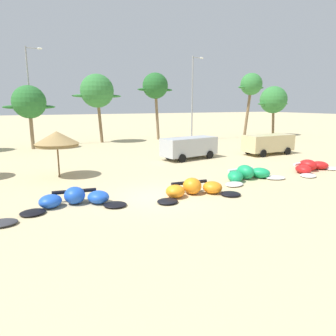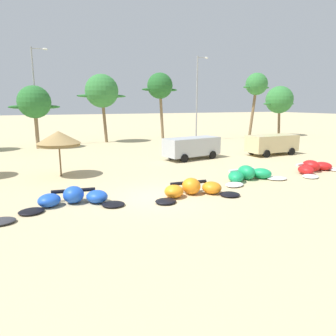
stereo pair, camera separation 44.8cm
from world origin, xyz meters
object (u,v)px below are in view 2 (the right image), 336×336
Objects in this scene: palm_center_left at (102,91)px; lamppost_east_center at (198,95)px; palm_center_right at (160,87)px; palm_right at (279,100)px; lamppost_west_center at (36,93)px; kite_left_of_center at (193,189)px; kite_right_of_center at (314,168)px; kite_left at (74,198)px; palm_right_of_gap at (256,85)px; beach_umbrella_middle at (59,139)px; kite_center at (249,175)px; parked_van at (271,143)px; parked_car_second at (191,146)px; palm_left_of_gap at (34,102)px.

lamppost_east_center is (11.52, -2.90, -0.36)m from palm_center_left.
palm_center_right is 1.19× the size of palm_right.
lamppost_west_center is at bearing -179.55° from palm_center_left.
kite_left_of_center is 0.46× the size of lamppost_east_center.
kite_right_of_center is at bearing -128.19° from palm_right.
palm_right_of_gap reaches higher than kite_left.
lamppost_west_center is (-26.60, 4.67, -1.18)m from palm_right_of_gap.
palm_right is (32.07, 14.13, 2.73)m from beach_umbrella_middle.
parked_van reaches higher than kite_center.
lamppost_east_center is (-7.79, 1.82, -1.29)m from palm_right_of_gap.
kite_center is at bearing -92.50° from parked_car_second.
lamppost_west_center is (-11.37, 14.78, 4.79)m from parked_car_second.
palm_right is (32.16, 20.51, 4.90)m from kite_left.
palm_center_left reaches higher than palm_left_of_gap.
lamppost_east_center reaches higher than beach_umbrella_middle.
kite_left is at bearing -87.97° from palm_left_of_gap.
beach_umbrella_middle is 14.74m from palm_left_of_gap.
palm_center_left is at bearing 87.60° from kite_left_of_center.
kite_left_of_center is 34.37m from palm_right.
palm_left_of_gap is at bearing 175.10° from palm_right_of_gap.
palm_center_left is 1.13× the size of palm_right.
parked_car_second is at bearing 87.50° from kite_center.
kite_left_of_center is 0.73× the size of palm_left_of_gap.
kite_center is 0.99× the size of parked_van.
lamppost_east_center is at bearing -8.60° from lamppost_west_center.
palm_right_of_gap is 8.10m from lamppost_east_center.
parked_van is at bearing -8.45° from parked_car_second.
parked_van is 14.76m from palm_right_of_gap.
beach_umbrella_middle is at bearing 127.76° from kite_left_of_center.
beach_umbrella_middle is 17.24m from lamppost_west_center.
kite_right_of_center is 27.08m from palm_left_of_gap.
parked_van is at bearing -34.84° from palm_left_of_gap.
palm_right_of_gap is (15.59, 18.26, 6.72)m from kite_center.
palm_right is at bearing 44.59° from parked_van.
palm_left_of_gap is at bearing 93.27° from beach_umbrella_middle.
palm_center_right reaches higher than kite_right_of_center.
parked_van is at bearing 32.98° from kite_left_of_center.
kite_center is 0.46× the size of lamppost_west_center.
beach_umbrella_middle is 18.77m from parked_van.
beach_umbrella_middle is at bearing -154.90° from palm_right_of_gap.
palm_right reaches higher than beach_umbrella_middle.
palm_center_left reaches higher than parked_van.
palm_right is 0.68× the size of lamppost_west_center.
kite_center is at bearing 16.49° from kite_left_of_center.
kite_center is at bearing -130.49° from palm_right_of_gap.
parked_car_second is 0.60× the size of palm_right_of_gap.
kite_left is at bearing -121.82° from palm_center_right.
kite_left is 0.74× the size of palm_left_of_gap.
palm_center_left is at bearing 17.62° from palm_left_of_gap.
palm_right_of_gap is (7.41, 11.28, 5.97)m from parked_van.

